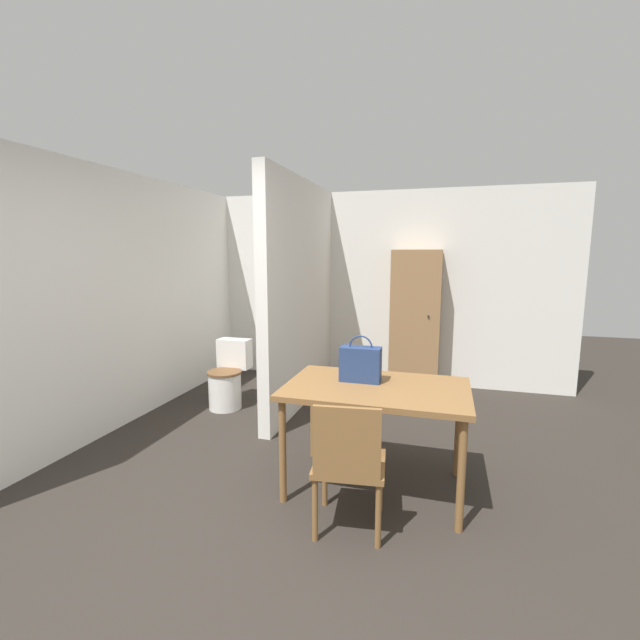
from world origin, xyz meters
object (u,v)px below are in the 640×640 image
object	(u,v)px
wooden_chair	(349,461)
toilet	(228,379)
dining_table	(376,396)
wooden_cabinet	(415,320)
handbag	(360,364)

from	to	relation	value
wooden_chair	toilet	distance (m)	2.52
dining_table	wooden_cabinet	distance (m)	2.51
wooden_chair	toilet	bearing A→B (deg)	128.27
wooden_chair	toilet	xyz separation A→B (m)	(-1.78, 1.78, -0.15)
dining_table	toilet	distance (m)	2.26
toilet	handbag	distance (m)	2.15
wooden_chair	handbag	distance (m)	0.77
wooden_chair	handbag	world-z (taller)	handbag
dining_table	handbag	distance (m)	0.26
toilet	wooden_cabinet	world-z (taller)	wooden_cabinet
dining_table	toilet	xyz separation A→B (m)	(-1.86, 1.23, -0.38)
wooden_chair	wooden_cabinet	distance (m)	3.08
dining_table	toilet	size ratio (longest dim) A/B	1.74
dining_table	wooden_chair	world-z (taller)	wooden_chair
toilet	handbag	bearing A→B (deg)	-33.75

